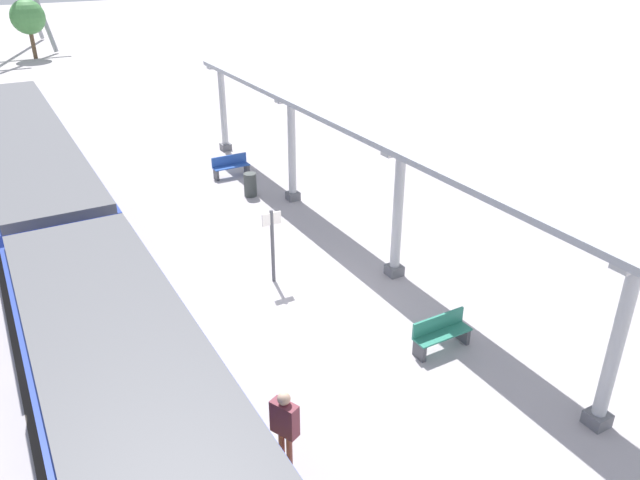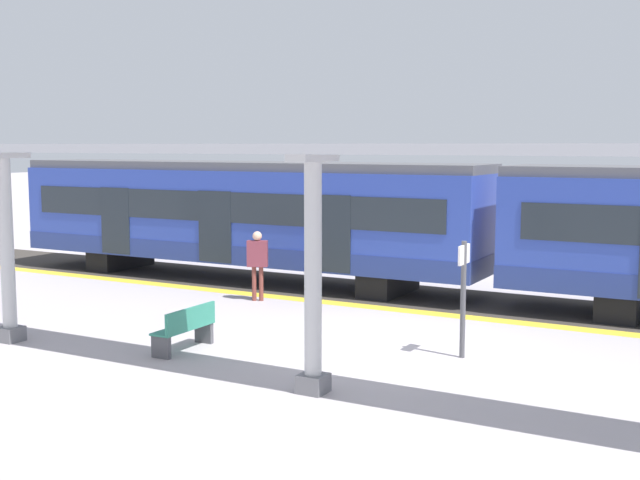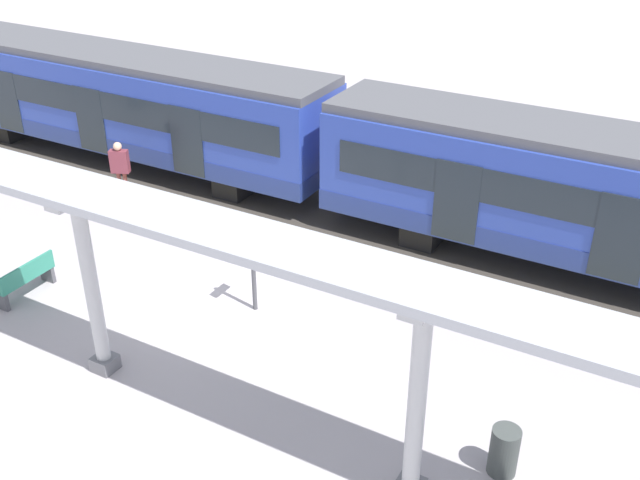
% 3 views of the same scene
% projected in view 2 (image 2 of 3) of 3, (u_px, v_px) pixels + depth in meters
% --- Properties ---
extents(ground_plane, '(176.00, 176.00, 0.00)m').
position_uv_depth(ground_plane, '(387.00, 347.00, 15.79)').
color(ground_plane, '#AAA2A5').
extents(tactile_edge_strip, '(0.49, 34.93, 0.01)m').
position_uv_depth(tactile_edge_strip, '(447.00, 315.00, 18.77)').
color(tactile_edge_strip, yellow).
rests_on(tactile_edge_strip, ground).
extents(trackbed, '(3.20, 46.93, 0.01)m').
position_uv_depth(trackbed, '(472.00, 302.00, 20.38)').
color(trackbed, '#38332D').
rests_on(trackbed, ground).
extents(train_near_carriage, '(2.65, 14.80, 3.48)m').
position_uv_depth(train_near_carriage, '(241.00, 218.00, 23.53)').
color(train_near_carriage, '#2940A2').
rests_on(train_near_carriage, ground).
extents(canopy_pillar_second, '(1.10, 0.44, 3.82)m').
position_uv_depth(canopy_pillar_second, '(7.00, 247.00, 16.05)').
color(canopy_pillar_second, slate).
rests_on(canopy_pillar_second, ground).
extents(canopy_pillar_third, '(1.10, 0.44, 3.82)m').
position_uv_depth(canopy_pillar_third, '(313.00, 274.00, 12.68)').
color(canopy_pillar_third, slate).
rests_on(canopy_pillar_third, ground).
extents(canopy_beam, '(1.20, 27.74, 0.16)m').
position_uv_depth(canopy_beam, '(302.00, 149.00, 12.54)').
color(canopy_beam, '#A8AAB2').
rests_on(canopy_beam, canopy_pillar_nearest).
extents(bench_far_end, '(1.51, 0.46, 0.86)m').
position_uv_depth(bench_far_end, '(186.00, 328.00, 15.49)').
color(bench_far_end, '#2D826A').
rests_on(bench_far_end, ground).
extents(platform_info_sign, '(0.56, 0.10, 2.20)m').
position_uv_depth(platform_info_sign, '(463.00, 288.00, 14.88)').
color(platform_info_sign, '#4C4C51').
rests_on(platform_info_sign, ground).
extents(passenger_waiting_near_edge, '(0.43, 0.57, 1.79)m').
position_uv_depth(passenger_waiting_near_edge, '(257.00, 257.00, 20.40)').
color(passenger_waiting_near_edge, brown).
rests_on(passenger_waiting_near_edge, ground).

